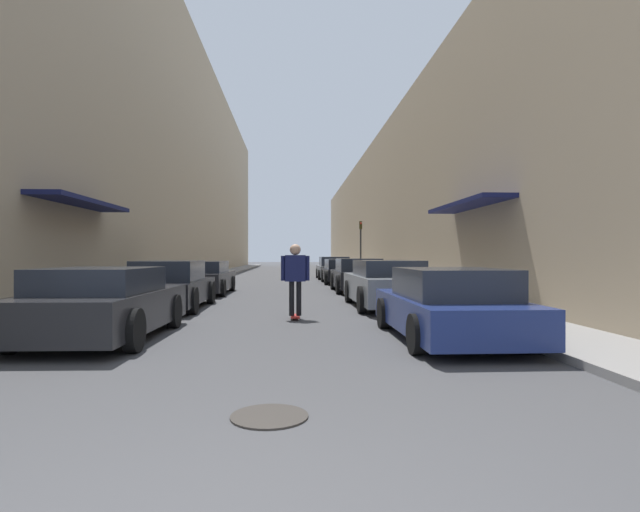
% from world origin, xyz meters
% --- Properties ---
extents(ground, '(149.79, 149.79, 0.00)m').
position_xyz_m(ground, '(0.00, 27.23, 0.00)').
color(ground, '#424244').
extents(curb_strip_left, '(1.80, 68.09, 0.12)m').
position_xyz_m(curb_strip_left, '(-4.92, 34.04, 0.06)').
color(curb_strip_left, gray).
rests_on(curb_strip_left, ground).
extents(curb_strip_right, '(1.80, 68.09, 0.12)m').
position_xyz_m(curb_strip_right, '(4.92, 34.04, 0.06)').
color(curb_strip_right, gray).
rests_on(curb_strip_right, ground).
extents(building_row_left, '(4.90, 68.09, 16.00)m').
position_xyz_m(building_row_left, '(-7.82, 34.04, 8.00)').
color(building_row_left, tan).
rests_on(building_row_left, ground).
extents(building_row_right, '(4.90, 68.09, 9.21)m').
position_xyz_m(building_row_right, '(7.82, 34.04, 4.60)').
color(building_row_right, tan).
rests_on(building_row_right, ground).
extents(parked_car_left_0, '(1.99, 4.12, 1.24)m').
position_xyz_m(parked_car_left_0, '(-2.89, 6.57, 0.61)').
color(parked_car_left_0, '#232326').
rests_on(parked_car_left_0, ground).
extents(parked_car_left_1, '(1.87, 4.35, 1.30)m').
position_xyz_m(parked_car_left_1, '(-2.91, 11.43, 0.63)').
color(parked_car_left_1, black).
rests_on(parked_car_left_1, ground).
extents(parked_car_left_2, '(2.05, 4.43, 1.23)m').
position_xyz_m(parked_car_left_2, '(-3.00, 16.62, 0.60)').
color(parked_car_left_2, '#232326').
rests_on(parked_car_left_2, ground).
extents(parked_car_right_0, '(1.94, 4.23, 1.23)m').
position_xyz_m(parked_car_right_0, '(3.05, 6.21, 0.59)').
color(parked_car_right_0, navy).
rests_on(parked_car_right_0, ground).
extents(parked_car_right_1, '(1.93, 4.73, 1.31)m').
position_xyz_m(parked_car_right_1, '(2.96, 11.49, 0.64)').
color(parked_car_right_1, gray).
rests_on(parked_car_right_1, ground).
extents(parked_car_right_2, '(1.94, 4.16, 1.32)m').
position_xyz_m(parked_car_right_2, '(2.95, 17.43, 0.64)').
color(parked_car_right_2, black).
rests_on(parked_car_right_2, ground).
extents(parked_car_right_3, '(1.90, 4.33, 1.25)m').
position_xyz_m(parked_car_right_3, '(2.87, 23.21, 0.61)').
color(parked_car_right_3, black).
rests_on(parked_car_right_3, ground).
extents(parked_car_right_4, '(2.02, 3.99, 1.35)m').
position_xyz_m(parked_car_right_4, '(2.88, 28.01, 0.64)').
color(parked_car_right_4, gray).
rests_on(parked_car_right_4, ground).
extents(skateboarder, '(0.65, 0.78, 1.70)m').
position_xyz_m(skateboarder, '(0.43, 9.14, 1.05)').
color(skateboarder, '#B2231E').
rests_on(skateboarder, ground).
extents(manhole_cover, '(0.70, 0.70, 0.02)m').
position_xyz_m(manhole_cover, '(0.16, 2.28, 0.01)').
color(manhole_cover, '#332D28').
rests_on(manhole_cover, ground).
extents(traffic_light, '(0.16, 0.22, 3.32)m').
position_xyz_m(traffic_light, '(4.39, 27.02, 2.18)').
color(traffic_light, '#2D2D2D').
rests_on(traffic_light, curb_strip_right).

